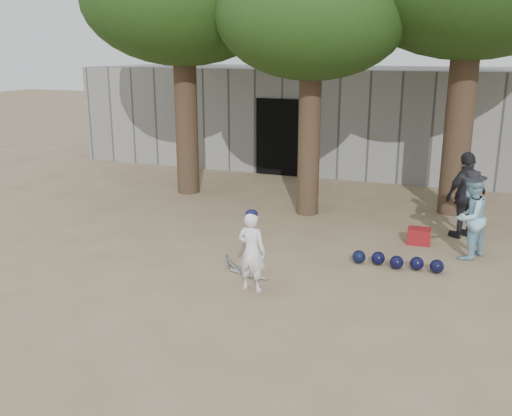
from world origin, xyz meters
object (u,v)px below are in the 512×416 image
at_px(red_bag, 419,236).
at_px(boy_player, 252,252).
at_px(spectator_dark, 466,195).
at_px(spectator_blue, 470,217).

bearing_deg(red_bag, boy_player, -124.63).
distance_m(spectator_dark, red_bag, 1.26).
bearing_deg(spectator_dark, spectator_blue, 46.48).
relative_size(spectator_blue, red_bag, 3.51).
relative_size(boy_player, spectator_blue, 0.84).
bearing_deg(red_bag, spectator_blue, -28.64).
bearing_deg(spectator_blue, boy_player, -20.74).
bearing_deg(red_bag, spectator_dark, 44.73).
distance_m(boy_player, spectator_blue, 4.02).
height_order(boy_player, red_bag, boy_player).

